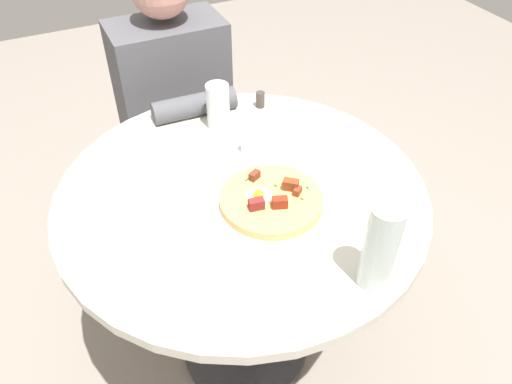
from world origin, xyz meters
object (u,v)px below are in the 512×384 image
at_px(fork, 238,291).
at_px(pepper_shaker, 260,100).
at_px(dining_table, 243,236).
at_px(water_bottle, 381,247).
at_px(person_seated, 178,130).
at_px(bread_plate, 153,198).
at_px(pizza_plate, 271,205).
at_px(water_glass, 218,106).
at_px(salt_shaker, 246,144).
at_px(knife, 232,305).
at_px(breakfast_pizza, 271,200).

xyz_separation_m(fork, pepper_shaker, (0.36, 0.64, 0.02)).
xyz_separation_m(dining_table, water_bottle, (0.13, -0.39, 0.28)).
height_order(person_seated, bread_plate, person_seated).
bearing_deg(water_bottle, pizza_plate, 107.26).
xyz_separation_m(fork, water_glass, (0.20, 0.59, 0.06)).
height_order(pizza_plate, water_glass, water_glass).
relative_size(person_seated, pizza_plate, 3.57).
bearing_deg(salt_shaker, water_glass, 97.42).
xyz_separation_m(water_glass, salt_shaker, (0.02, -0.15, -0.04)).
xyz_separation_m(fork, knife, (-0.03, -0.02, 0.00)).
relative_size(pizza_plate, knife, 1.76).
relative_size(fork, water_bottle, 0.84).
height_order(pizza_plate, knife, pizza_plate).
relative_size(water_bottle, salt_shaker, 3.91).
relative_size(pizza_plate, water_bottle, 1.48).
height_order(person_seated, pizza_plate, person_seated).
bearing_deg(water_glass, person_seated, 94.79).
xyz_separation_m(dining_table, water_glass, (0.06, 0.29, 0.25)).
distance_m(knife, pepper_shaker, 0.77).
xyz_separation_m(person_seated, breakfast_pizza, (0.01, -0.76, 0.26)).
xyz_separation_m(dining_table, fork, (-0.14, -0.30, 0.18)).
relative_size(pizza_plate, breakfast_pizza, 1.24).
height_order(knife, pepper_shaker, pepper_shaker).
relative_size(breakfast_pizza, salt_shaker, 4.65).
distance_m(person_seated, breakfast_pizza, 0.80).
relative_size(dining_table, knife, 5.34).
distance_m(person_seated, water_bottle, 1.12).
bearing_deg(water_glass, knife, -109.96).
xyz_separation_m(pizza_plate, fork, (-0.18, -0.21, 0.00)).
xyz_separation_m(person_seated, water_bottle, (0.11, -1.06, 0.35)).
relative_size(person_seated, knife, 6.31).
bearing_deg(breakfast_pizza, pepper_shaker, 67.63).
relative_size(dining_table, water_glass, 6.95).
bearing_deg(breakfast_pizza, dining_table, 112.86).
bearing_deg(pizza_plate, dining_table, 113.07).
distance_m(pizza_plate, bread_plate, 0.30).
xyz_separation_m(breakfast_pizza, water_glass, (0.02, 0.39, 0.04)).
relative_size(bread_plate, knife, 0.95).
bearing_deg(knife, pizza_plate, -85.44).
xyz_separation_m(knife, salt_shaker, (0.24, 0.47, 0.02)).
relative_size(dining_table, pepper_shaker, 18.87).
bearing_deg(person_seated, salt_shaker, -84.45).
bearing_deg(person_seated, dining_table, -92.28).
distance_m(fork, water_glass, 0.63).
xyz_separation_m(person_seated, fork, (-0.17, -0.96, 0.24)).
bearing_deg(bread_plate, water_glass, 40.26).
bearing_deg(pepper_shaker, fork, -119.26).
relative_size(dining_table, bread_plate, 5.63).
bearing_deg(salt_shaker, pepper_shaker, 54.50).
xyz_separation_m(person_seated, salt_shaker, (0.05, -0.52, 0.27)).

